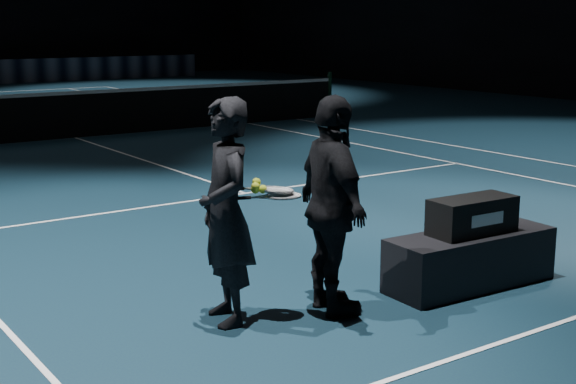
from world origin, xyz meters
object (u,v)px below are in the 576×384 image
(racket_bag, at_px, (472,215))
(racket_upper, at_px, (276,190))
(player_a, at_px, (226,212))
(player_bench, at_px, (470,259))
(player_b, at_px, (333,206))
(racket_lower, at_px, (283,196))
(tennis_balls, at_px, (258,187))

(racket_bag, bearing_deg, racket_upper, 170.85)
(player_a, distance_m, racket_upper, 0.43)
(player_bench, relative_size, racket_bag, 2.00)
(player_bench, bearing_deg, racket_bag, 0.00)
(racket_upper, bearing_deg, player_a, -178.29)
(racket_upper, bearing_deg, player_bench, 5.65)
(player_a, distance_m, player_b, 0.85)
(player_a, xyz_separation_m, racket_upper, (0.39, -0.11, 0.15))
(racket_upper, bearing_deg, player_b, -9.08)
(player_bench, distance_m, racket_lower, 1.96)
(player_bench, distance_m, tennis_balls, 2.17)
(player_bench, distance_m, racket_upper, 2.02)
(racket_upper, distance_m, tennis_balls, 0.15)
(player_bench, height_order, tennis_balls, tennis_balls)
(racket_bag, xyz_separation_m, player_a, (-2.21, 0.49, 0.24))
(player_bench, xyz_separation_m, player_a, (-2.21, 0.49, 0.64))
(player_a, xyz_separation_m, racket_lower, (0.42, -0.16, 0.10))
(player_bench, relative_size, player_a, 0.91)
(player_bench, xyz_separation_m, racket_upper, (-1.82, 0.38, 0.78))
(player_a, height_order, racket_upper, player_a)
(racket_lower, xyz_separation_m, racket_upper, (-0.03, 0.06, 0.04))
(player_a, bearing_deg, racket_lower, 80.72)
(player_bench, height_order, player_b, player_b)
(player_b, height_order, racket_upper, player_b)
(racket_bag, height_order, racket_lower, racket_lower)
(tennis_balls, bearing_deg, racket_upper, -7.90)
(player_bench, bearing_deg, racket_lower, 172.36)
(tennis_balls, bearing_deg, racket_bag, -11.52)
(player_b, xyz_separation_m, tennis_balls, (-0.55, 0.22, 0.18))
(racket_bag, xyz_separation_m, tennis_balls, (-1.97, 0.40, 0.42))
(racket_bag, relative_size, tennis_balls, 6.68)
(racket_bag, bearing_deg, racket_lower, 172.36)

